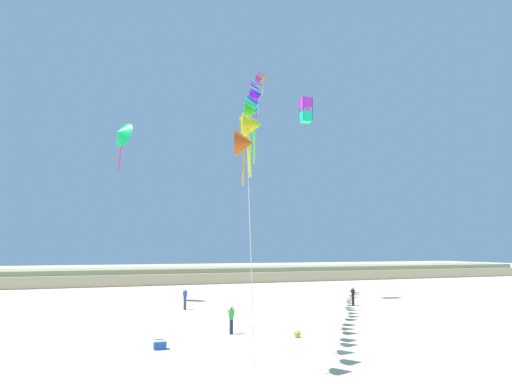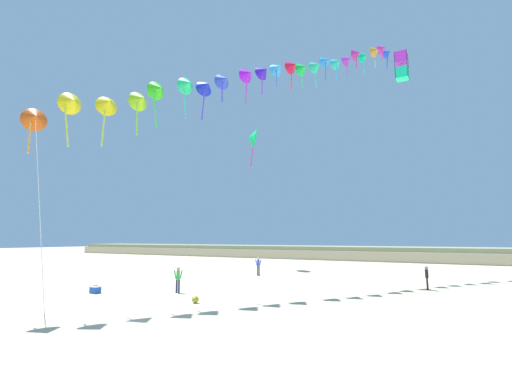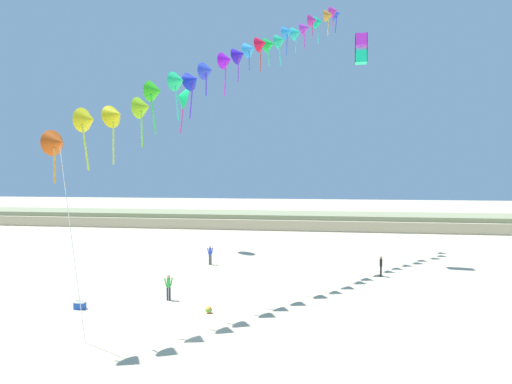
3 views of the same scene
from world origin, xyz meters
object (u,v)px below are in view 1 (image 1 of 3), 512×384
Objects in this scene: large_kite_low_lead at (121,134)px; large_kite_mid_trail at (306,110)px; person_near_left at (353,295)px; beach_ball at (297,334)px; person_near_right at (231,318)px; person_mid_center at (185,297)px; beach_cooler at (160,345)px.

large_kite_mid_trail is at bearing -12.35° from large_kite_low_lead.
person_near_left reaches higher than beach_ball.
beach_ball is at bearing -34.46° from person_near_right.
large_kite_low_lead reaches higher than person_near_left.
person_mid_center reaches higher than person_near_left.
large_kite_mid_trail reaches higher than person_near_right.
person_near_right is 10.84m from person_mid_center.
beach_ball is (-10.10, -10.61, -0.68)m from person_near_left.
beach_ball is (-8.93, -16.38, -17.90)m from large_kite_mid_trail.
beach_ball is at bearing -75.36° from person_mid_center.
large_kite_low_lead reaches higher than beach_cooler.
beach_cooler is at bearing -147.55° from person_near_left.
beach_ball is at bearing -118.59° from large_kite_mid_trail.
person_near_left is at bearing -9.64° from person_mid_center.
beach_ball is at bearing -133.60° from person_near_left.
person_near_right is (-13.10, -8.55, 0.02)m from person_near_left.
beach_cooler is (-16.16, -16.79, -17.87)m from large_kite_mid_trail.
large_kite_mid_trail reaches higher than large_kite_low_lead.
person_mid_center is 13.88m from beach_cooler.
person_mid_center is at bearing 104.64° from beach_ball.
person_near_left is 0.98× the size of person_near_right.
large_kite_low_lead is (-18.22, 9.50, 14.26)m from person_near_left.
beach_cooler reaches higher than beach_ball.
beach_cooler is 1.59× the size of beach_ball.
person_near_left is at bearing 46.40° from beach_ball.
person_near_right is at bearing -129.80° from large_kite_mid_trail.
person_near_right is 2.65× the size of beach_cooler.
person_mid_center is at bearing -56.62° from large_kite_low_lead.
person_near_left is 13.66m from person_mid_center.
beach_ball is (8.12, -20.11, -14.95)m from large_kite_low_lead.
large_kite_mid_trail is at bearing 15.80° from person_mid_center.
large_kite_mid_trail is at bearing 101.54° from person_near_left.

